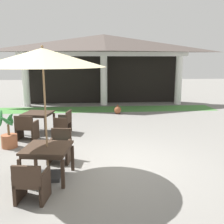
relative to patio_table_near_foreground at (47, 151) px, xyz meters
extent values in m
plane|color=gray|center=(1.78, 0.64, -0.66)|extent=(60.00, 60.00, 0.00)
cylinder|color=white|center=(-2.76, 9.88, 0.78)|extent=(0.41, 0.41, 2.88)
cylinder|color=white|center=(1.78, 9.88, 0.78)|extent=(0.41, 0.41, 2.88)
cylinder|color=white|center=(6.32, 9.88, 0.78)|extent=(0.41, 0.41, 2.88)
cube|color=white|center=(1.78, 9.88, 2.35)|extent=(9.88, 0.70, 0.24)
pyramid|color=#514742|center=(1.78, 9.88, 2.96)|extent=(10.28, 3.14, 0.99)
cube|color=black|center=(1.78, 10.78, 0.78)|extent=(9.68, 0.16, 2.88)
cube|color=#47843D|center=(1.78, 8.47, -0.65)|extent=(12.08, 1.74, 0.01)
cube|color=#38281E|center=(0.00, 0.00, 0.07)|extent=(1.14, 1.14, 0.05)
cube|color=#38281E|center=(0.00, 0.00, 0.01)|extent=(1.05, 1.05, 0.08)
cube|color=#38281E|center=(-0.53, -0.39, -0.35)|extent=(0.08, 0.08, 0.62)
cube|color=#38281E|center=(0.39, -0.53, -0.35)|extent=(0.08, 0.08, 0.62)
cube|color=#38281E|center=(-0.39, 0.53, -0.35)|extent=(0.08, 0.08, 0.62)
cube|color=#38281E|center=(0.53, 0.39, -0.35)|extent=(0.08, 0.08, 0.62)
cube|color=#2D2D2D|center=(0.00, 0.00, -0.61)|extent=(0.56, 0.56, 0.09)
cylinder|color=olive|center=(0.00, 0.00, 0.69)|extent=(0.04, 0.04, 2.69)
cone|color=beige|center=(0.00, 0.00, 2.07)|extent=(2.70, 2.70, 0.40)
sphere|color=olive|center=(0.00, 0.00, 2.30)|extent=(0.06, 0.06, 0.06)
cube|color=#38281E|center=(0.15, 0.96, -0.27)|extent=(0.62, 0.62, 0.07)
cube|color=teal|center=(0.15, 0.96, -0.21)|extent=(0.57, 0.57, 0.05)
cube|color=#38281E|center=(0.19, 1.21, -0.02)|extent=(0.55, 0.14, 0.44)
cube|color=#38281E|center=(0.40, 0.93, -0.36)|extent=(0.14, 0.54, 0.59)
cube|color=#38281E|center=(-0.10, 1.00, -0.36)|extent=(0.14, 0.54, 0.59)
cube|color=#38281E|center=(0.35, 0.69, -0.48)|extent=(0.06, 0.06, 0.35)
cube|color=#38281E|center=(-0.13, 0.76, -0.48)|extent=(0.06, 0.06, 0.35)
cube|color=#38281E|center=(0.43, 1.17, -0.48)|extent=(0.06, 0.06, 0.35)
cube|color=#38281E|center=(-0.05, 1.24, -0.48)|extent=(0.06, 0.06, 0.35)
cube|color=#38281E|center=(-0.15, -0.96, -0.27)|extent=(0.62, 0.62, 0.07)
cube|color=teal|center=(-0.15, -0.96, -0.21)|extent=(0.57, 0.57, 0.05)
cube|color=#38281E|center=(-0.19, -1.21, -0.04)|extent=(0.55, 0.14, 0.38)
cube|color=#38281E|center=(-0.40, -0.93, -0.36)|extent=(0.14, 0.54, 0.60)
cube|color=#38281E|center=(0.10, -1.00, -0.36)|extent=(0.14, 0.54, 0.60)
cube|color=#38281E|center=(-0.35, -0.69, -0.48)|extent=(0.06, 0.06, 0.35)
cube|color=#38281E|center=(0.13, -0.76, -0.48)|extent=(0.06, 0.06, 0.35)
cube|color=#38281E|center=(-0.43, -1.17, -0.48)|extent=(0.06, 0.06, 0.35)
cube|color=#38281E|center=(0.06, -1.24, -0.48)|extent=(0.06, 0.06, 0.35)
cube|color=#38281E|center=(-0.98, 4.03, 0.07)|extent=(1.17, 1.17, 0.05)
cube|color=#38281E|center=(-0.98, 4.03, 0.01)|extent=(1.07, 1.07, 0.06)
cube|color=#38281E|center=(-1.52, 3.67, -0.34)|extent=(0.08, 0.08, 0.64)
cube|color=#38281E|center=(-0.63, 3.49, -0.34)|extent=(0.08, 0.08, 0.64)
cube|color=#38281E|center=(-1.34, 4.57, -0.34)|extent=(0.08, 0.08, 0.64)
cube|color=#38281E|center=(-0.44, 4.38, -0.34)|extent=(0.08, 0.08, 0.64)
cube|color=#38281E|center=(-1.18, 3.10, -0.24)|extent=(0.71, 0.65, 0.07)
cube|color=teal|center=(-1.18, 3.10, -0.18)|extent=(0.66, 0.60, 0.05)
cube|color=#38281E|center=(-1.23, 2.86, 0.00)|extent=(0.62, 0.18, 0.42)
cube|color=#38281E|center=(-1.46, 3.16, -0.33)|extent=(0.17, 0.53, 0.65)
cube|color=#38281E|center=(-0.89, 3.04, -0.33)|extent=(0.17, 0.53, 0.65)
cube|color=#38281E|center=(-1.40, 3.39, -0.47)|extent=(0.07, 0.07, 0.38)
cube|color=#38281E|center=(-0.85, 3.27, -0.47)|extent=(0.07, 0.07, 0.38)
cube|color=#38281E|center=(-1.50, 2.92, -0.47)|extent=(0.07, 0.07, 0.38)
cube|color=#38281E|center=(-0.95, 2.81, -0.47)|extent=(0.07, 0.07, 0.38)
cube|color=#38281E|center=(-0.05, 3.83, -0.24)|extent=(0.62, 0.68, 0.07)
cube|color=teal|center=(-0.05, 3.83, -0.18)|extent=(0.57, 0.62, 0.05)
cube|color=#38281E|center=(0.18, 3.79, -0.01)|extent=(0.18, 0.59, 0.39)
cube|color=#38281E|center=(-0.11, 3.57, -0.34)|extent=(0.52, 0.16, 0.63)
cube|color=#38281E|center=(0.00, 4.10, -0.34)|extent=(0.52, 0.16, 0.63)
cube|color=#38281E|center=(-0.33, 3.62, -0.47)|extent=(0.07, 0.07, 0.38)
cube|color=#38281E|center=(-0.22, 4.14, -0.47)|extent=(0.07, 0.07, 0.38)
cube|color=#38281E|center=(0.12, 3.53, -0.47)|extent=(0.07, 0.07, 0.38)
cube|color=#38281E|center=(0.23, 4.05, -0.47)|extent=(0.07, 0.07, 0.38)
cylinder|color=#995638|center=(-1.54, 2.29, -0.45)|extent=(0.48, 0.48, 0.41)
cylinder|color=brown|center=(-1.54, 2.29, -0.09)|extent=(0.07, 0.07, 0.33)
ellipsoid|color=#286B33|center=(-1.44, 2.29, 0.23)|extent=(0.12, 0.29, 0.37)
ellipsoid|color=#286B33|center=(-1.53, 2.40, 0.23)|extent=(0.31, 0.13, 0.37)
ellipsoid|color=#286B33|center=(-1.74, 2.26, 0.29)|extent=(0.17, 0.48, 0.49)
ellipsoid|color=#286B33|center=(-1.52, 2.14, 0.21)|extent=(0.39, 0.15, 0.34)
ellipsoid|color=brown|center=(2.33, 7.19, -0.47)|extent=(0.36, 0.36, 0.38)
sphere|color=brown|center=(2.33, 7.19, -0.23)|extent=(0.08, 0.08, 0.08)
camera|label=1|loc=(1.01, -5.79, 2.03)|focal=42.32mm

